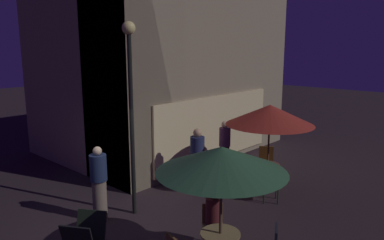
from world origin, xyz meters
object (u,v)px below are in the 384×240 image
Objects in this scene: cafe_chair_2 at (213,222)px; cafe_chair_4 at (266,160)px; patio_umbrella_1 at (270,115)px; cafe_chair_3 at (271,181)px; patio_umbrella_0 at (222,160)px; patron_seated_0 at (214,216)px; cafe_table_1 at (267,172)px; patron_standing_2 at (197,161)px; street_lamp_near_corner at (131,91)px; patron_standing_3 at (99,184)px; patron_standing_1 at (225,148)px.

cafe_chair_4 is at bearing 150.00° from cafe_chair_2.
patio_umbrella_1 reaches higher than cafe_chair_3.
patio_umbrella_1 reaches higher than patio_umbrella_0.
patron_seated_0 is (-2.70, -0.35, 0.15)m from cafe_chair_3.
cafe_table_1 is 1.97m from patron_standing_2.
cafe_chair_2 is 0.94× the size of cafe_chair_3.
street_lamp_near_corner is 6.03× the size of cafe_table_1.
patron_standing_2 is (-2.17, 0.80, 0.30)m from cafe_chair_4.
patron_standing_3 reaches higher than cafe_chair_3.
patio_umbrella_0 reaches higher than cafe_chair_2.
cafe_chair_2 is at bearing 47.36° from patio_umbrella_0.
patio_umbrella_0 is at bearing 158.44° from cafe_chair_3.
patron_standing_1 is (4.02, 2.99, -1.20)m from patio_umbrella_0.
patio_umbrella_1 is at bearing -0.00° from cafe_chair_4.
patron_standing_2 is at bearing 47.77° from patio_umbrella_0.
cafe_chair_2 is 0.90× the size of cafe_chair_4.
patio_umbrella_1 is 1.37× the size of patron_standing_3.
cafe_chair_4 is at bearing 22.27° from patio_umbrella_0.
patio_umbrella_0 is at bearing 103.81° from patron_standing_2.
street_lamp_near_corner is at bearing -135.35° from cafe_chair_2.
street_lamp_near_corner is at bearing -144.50° from patron_standing_3.
cafe_chair_4 is at bearing -24.11° from patron_standing_1.
patio_umbrella_1 reaches higher than cafe_table_1.
patron_standing_1 is (0.15, 1.59, -1.24)m from patio_umbrella_1.
patio_umbrella_0 is at bearing -105.82° from patron_standing_1.
patron_standing_1 is at bearing 84.70° from patio_umbrella_1.
cafe_chair_3 is at bearing -37.62° from street_lamp_near_corner.
street_lamp_near_corner is 1.94× the size of patio_umbrella_0.
cafe_table_1 is 0.58× the size of patron_seated_0.
cafe_table_1 is 1.63m from patron_standing_1.
street_lamp_near_corner is at bearing 155.39° from cafe_table_1.
street_lamp_near_corner reaches higher than patio_umbrella_1.
patron_standing_1 is at bearing -125.92° from patron_standing_3.
cafe_table_1 is at bearing -0.00° from cafe_chair_4.
patron_standing_1 is (3.45, 2.36, 0.33)m from cafe_chair_2.
patron_seated_0 is at bearing 47.36° from patio_umbrella_0.
cafe_chair_2 is 0.49× the size of patron_standing_2.
cafe_chair_2 is at bearing -108.01° from patron_standing_1.
cafe_chair_3 is at bearing -143.01° from cafe_table_1.
patron_standing_1 reaches higher than cafe_chair_3.
patron_standing_3 is (-0.24, 3.25, -1.19)m from patio_umbrella_0.
patio_umbrella_0 reaches higher than patron_standing_2.
street_lamp_near_corner is 3.11m from patio_umbrella_0.
patio_umbrella_1 is 4.68m from patron_standing_3.
patron_seated_0 is 2.93m from patron_standing_2.
cafe_table_1 is 1.58m from patio_umbrella_1.
patron_standing_2 is at bearing 137.92° from patio_umbrella_1.
patio_umbrella_1 is 1.34× the size of patron_standing_2.
patron_seated_0 is (-0.10, -0.10, 0.19)m from cafe_chair_2.
patio_umbrella_1 is (3.38, -1.55, -0.82)m from street_lamp_near_corner.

